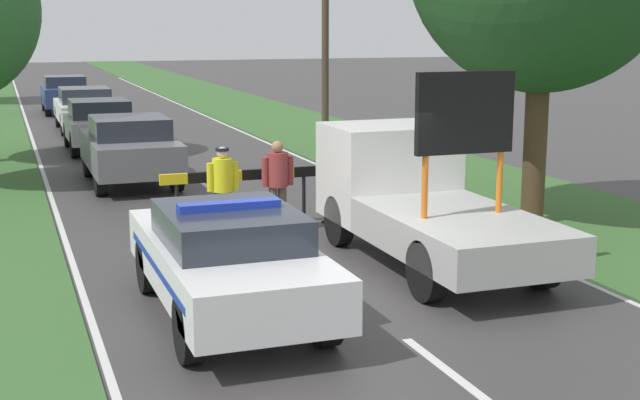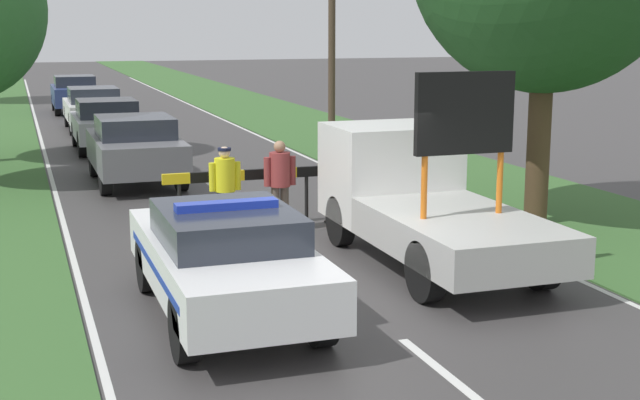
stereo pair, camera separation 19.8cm
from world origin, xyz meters
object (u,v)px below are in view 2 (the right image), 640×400
police_car (225,258)px  police_officer (225,183)px  queued_car_van_white (94,107)px  traffic_cone_centre_front (258,240)px  traffic_cone_behind_barrier (247,225)px  work_truck (419,197)px  utility_pole (332,6)px  queued_car_sedan_silver (107,124)px  road_barrier (244,179)px  traffic_cone_near_truck (339,208)px  queued_car_hatch_blue (75,93)px  queued_car_suv_grey (135,148)px  traffic_cone_near_police (180,233)px  pedestrian_civilian (280,178)px

police_car → police_officer: (1.01, 4.41, 0.17)m
queued_car_van_white → police_car: bearing=89.5°
traffic_cone_centre_front → traffic_cone_behind_barrier: bearing=84.5°
work_truck → utility_pole: 11.90m
police_officer → queued_car_sedan_silver: police_officer is taller
police_car → queued_car_van_white: police_car is taller
road_barrier → queued_car_van_white: bearing=86.6°
police_car → traffic_cone_near_truck: (3.22, 4.59, -0.48)m
police_officer → queued_car_hatch_blue: size_ratio=0.40×
police_officer → queued_car_hatch_blue: (-1.00, 23.80, -0.13)m
road_barrier → traffic_cone_near_truck: bearing=-19.9°
queued_car_van_white → queued_car_suv_grey: bearing=90.0°
utility_pole → work_truck: bearing=-102.7°
traffic_cone_behind_barrier → queued_car_hatch_blue: 24.50m
traffic_cone_near_police → queued_car_sedan_silver: queued_car_sedan_silver is taller
queued_car_suv_grey → utility_pole: bearing=-154.4°
traffic_cone_centre_front → pedestrian_civilian: bearing=63.3°
traffic_cone_near_police → utility_pole: bearing=57.7°
pedestrian_civilian → traffic_cone_near_truck: pedestrian_civilian is taller
road_barrier → queued_car_suv_grey: size_ratio=0.71×
pedestrian_civilian → police_car: bearing=-130.9°
traffic_cone_centre_front → traffic_cone_near_police: bearing=144.4°
traffic_cone_centre_front → queued_car_hatch_blue: 25.63m
work_truck → queued_car_suv_grey: work_truck is taller
traffic_cone_centre_front → queued_car_sedan_silver: queued_car_sedan_silver is taller
work_truck → queued_car_hatch_blue: bearing=-82.8°
queued_car_sedan_silver → police_car: bearing=89.6°
traffic_cone_near_police → queued_car_suv_grey: size_ratio=0.16×
queued_car_hatch_blue → utility_pole: size_ratio=0.48×
work_truck → utility_pole: bearing=-103.1°
queued_car_van_white → queued_car_hatch_blue: 6.70m
work_truck → traffic_cone_near_truck: bearing=-83.0°
traffic_cone_near_truck → queued_car_hatch_blue: (-3.22, 23.62, 0.51)m
traffic_cone_behind_barrier → traffic_cone_centre_front: bearing=-95.5°
traffic_cone_behind_barrier → queued_car_van_white: 17.80m
road_barrier → police_officer: 0.74m
traffic_cone_near_police → traffic_cone_behind_barrier: 1.27m
traffic_cone_near_police → queued_car_hatch_blue: (0.00, 24.80, 0.48)m
traffic_cone_near_truck → traffic_cone_centre_front: bearing=-136.7°
road_barrier → traffic_cone_near_truck: (1.73, -0.37, -0.58)m
pedestrian_civilian → traffic_cone_near_police: size_ratio=2.44×
work_truck → queued_car_sedan_silver: size_ratio=1.32×
traffic_cone_centre_front → queued_car_sedan_silver: 13.57m
traffic_cone_near_police → traffic_cone_near_truck: bearing=20.1°
queued_car_suv_grey → work_truck: bearing=112.1°
traffic_cone_near_police → traffic_cone_near_truck: 3.43m
pedestrian_civilian → traffic_cone_near_truck: bearing=-7.1°
road_barrier → queued_car_suv_grey: (-1.31, 5.27, -0.04)m
traffic_cone_near_truck → queued_car_hatch_blue: 23.85m
traffic_cone_centre_front → traffic_cone_near_truck: 2.89m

